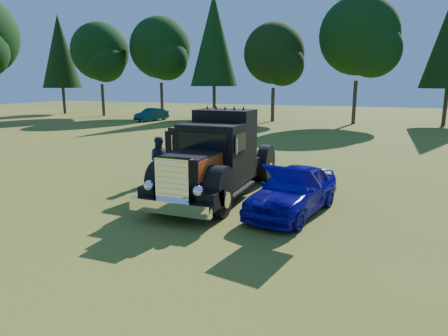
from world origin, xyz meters
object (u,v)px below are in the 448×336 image
hotrod_coupe (293,190)px  spectator_near (185,169)px  spectator_far (161,160)px  distant_teal_car (152,115)px  diamond_t_truck (216,161)px

hotrod_coupe → spectator_near: size_ratio=2.87×
spectator_far → distant_teal_car: (-14.61, 22.88, -0.27)m
spectator_near → distant_teal_car: spectator_near is taller
diamond_t_truck → spectator_near: size_ratio=4.55×
spectator_far → distant_teal_car: size_ratio=0.46×
diamond_t_truck → hotrod_coupe: (2.94, -0.87, -0.55)m
hotrod_coupe → distant_teal_car: size_ratio=1.12×
diamond_t_truck → distant_teal_car: bearing=126.2°
spectator_near → distant_teal_car: bearing=50.6°
diamond_t_truck → hotrod_coupe: bearing=-16.6°
diamond_t_truck → hotrod_coupe: diamond_t_truck is taller
hotrod_coupe → spectator_far: hotrod_coupe is taller
diamond_t_truck → spectator_far: 2.93m
diamond_t_truck → spectator_near: diamond_t_truck is taller
hotrod_coupe → spectator_near: 4.50m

